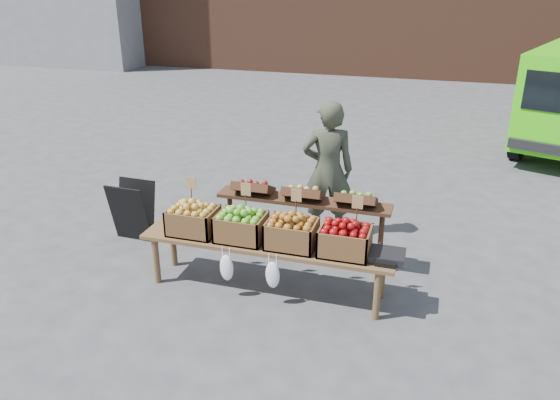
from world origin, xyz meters
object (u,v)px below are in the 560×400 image
(display_bench, at_px, (266,266))
(crate_red_apples, at_px, (292,234))
(crate_green_apples, at_px, (345,241))
(vendor, at_px, (328,171))
(chalkboard_sign, at_px, (133,211))
(crate_russet_pears, at_px, (241,227))
(back_table, at_px, (303,221))
(crate_golden_apples, at_px, (193,221))
(weighing_scale, at_px, (387,256))

(display_bench, distance_m, crate_red_apples, 0.51)
(crate_red_apples, xyz_separation_m, crate_green_apples, (0.55, 0.00, 0.00))
(vendor, bearing_deg, chalkboard_sign, 2.43)
(display_bench, xyz_separation_m, crate_russet_pears, (-0.27, 0.00, 0.42))
(chalkboard_sign, distance_m, back_table, 2.21)
(display_bench, bearing_deg, back_table, 73.80)
(vendor, relative_size, crate_russet_pears, 3.55)
(back_table, relative_size, crate_red_apples, 4.20)
(back_table, distance_m, crate_green_apples, 0.97)
(back_table, bearing_deg, display_bench, -106.20)
(chalkboard_sign, height_order, crate_golden_apples, crate_golden_apples)
(chalkboard_sign, relative_size, crate_russet_pears, 1.56)
(display_bench, xyz_separation_m, crate_green_apples, (0.82, 0.00, 0.42))
(crate_red_apples, xyz_separation_m, weighing_scale, (0.97, 0.00, -0.10))
(chalkboard_sign, bearing_deg, crate_russet_pears, -18.92)
(crate_red_apples, bearing_deg, crate_green_apples, 0.00)
(vendor, distance_m, crate_red_apples, 1.50)
(crate_red_apples, bearing_deg, crate_russet_pears, 180.00)
(chalkboard_sign, bearing_deg, crate_golden_apples, -27.39)
(crate_russet_pears, bearing_deg, weighing_scale, 0.00)
(crate_russet_pears, xyz_separation_m, weighing_scale, (1.52, 0.00, -0.10))
(display_bench, bearing_deg, vendor, 77.81)
(crate_russet_pears, bearing_deg, crate_green_apples, 0.00)
(back_table, xyz_separation_m, crate_russet_pears, (-0.48, -0.72, 0.19))
(crate_russet_pears, relative_size, crate_red_apples, 1.00)
(vendor, height_order, crate_russet_pears, vendor)
(crate_golden_apples, bearing_deg, vendor, 52.43)
(crate_russet_pears, relative_size, crate_green_apples, 1.00)
(crate_green_apples, bearing_deg, crate_russet_pears, 180.00)
(display_bench, bearing_deg, crate_russet_pears, 180.00)
(vendor, xyz_separation_m, crate_green_apples, (0.50, -1.49, -0.18))
(vendor, height_order, weighing_scale, vendor)
(vendor, xyz_separation_m, crate_russet_pears, (-0.60, -1.49, -0.18))
(crate_red_apples, height_order, weighing_scale, crate_red_apples)
(chalkboard_sign, relative_size, crate_golden_apples, 1.56)
(vendor, xyz_separation_m, chalkboard_sign, (-2.32, -0.82, -0.50))
(crate_red_apples, distance_m, crate_green_apples, 0.55)
(weighing_scale, bearing_deg, crate_russet_pears, 180.00)
(crate_russet_pears, bearing_deg, back_table, 56.08)
(back_table, distance_m, crate_russet_pears, 0.89)
(crate_russet_pears, distance_m, crate_red_apples, 0.55)
(display_bench, height_order, weighing_scale, weighing_scale)
(chalkboard_sign, relative_size, display_bench, 0.29)
(back_table, bearing_deg, chalkboard_sign, -178.67)
(back_table, bearing_deg, crate_russet_pears, -123.92)
(vendor, relative_size, crate_golden_apples, 3.55)
(chalkboard_sign, height_order, crate_green_apples, crate_green_apples)
(crate_red_apples, bearing_deg, crate_golden_apples, 180.00)
(vendor, bearing_deg, crate_green_apples, 91.56)
(chalkboard_sign, height_order, display_bench, chalkboard_sign)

